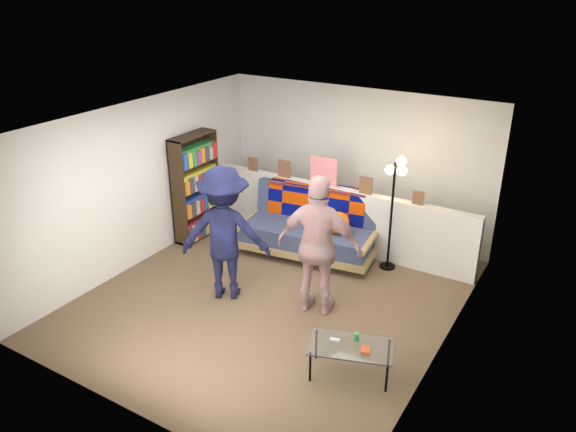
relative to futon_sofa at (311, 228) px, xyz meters
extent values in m
plane|color=brown|center=(0.20, -1.42, -0.41)|extent=(5.00, 5.00, 0.00)
cube|color=silver|center=(0.20, 1.08, 0.79)|extent=(4.50, 0.10, 2.40)
cube|color=silver|center=(-2.05, -1.42, 0.79)|extent=(0.10, 5.00, 2.40)
cube|color=silver|center=(2.45, -1.42, 0.79)|extent=(0.10, 5.00, 2.40)
cube|color=white|center=(0.20, -1.42, 1.99)|extent=(4.50, 5.00, 0.10)
cube|color=silver|center=(0.20, 0.38, 0.09)|extent=(4.45, 0.15, 1.00)
cube|color=brown|center=(-1.30, 0.36, 0.70)|extent=(0.18, 0.02, 0.22)
cube|color=brown|center=(-0.70, 0.36, 0.73)|extent=(0.22, 0.02, 0.28)
cube|color=silver|center=(0.00, 0.36, 0.81)|extent=(0.45, 0.02, 0.45)
cube|color=brown|center=(0.70, 0.36, 0.72)|extent=(0.20, 0.02, 0.26)
cube|color=brown|center=(1.50, 0.36, 0.69)|extent=(0.16, 0.02, 0.20)
cube|color=#A3844F|center=(-0.01, -0.07, -0.25)|extent=(2.17, 1.18, 0.11)
cube|color=#364261|center=(0.00, -0.13, -0.06)|extent=(2.04, 1.01, 0.26)
cube|color=#364261|center=(-0.06, 0.28, 0.26)|extent=(1.98, 0.51, 0.62)
cylinder|color=#A3844F|center=(-0.98, -0.20, 0.02)|extent=(0.22, 0.93, 0.10)
cylinder|color=#A3844F|center=(0.96, 0.05, 0.02)|extent=(0.22, 0.93, 0.10)
cube|color=#040E65|center=(-0.04, 0.19, 0.26)|extent=(1.58, 0.31, 0.56)
cube|color=#040E65|center=(-0.06, 0.33, 0.57)|extent=(1.60, 0.47, 0.03)
sphere|color=#F05115|center=(0.48, -0.06, 0.23)|extent=(0.33, 0.33, 0.33)
cube|color=black|center=(-2.01, -0.43, 0.44)|extent=(0.02, 0.86, 1.71)
cube|color=black|center=(-1.88, -0.85, 0.44)|extent=(0.29, 0.02, 1.71)
cube|color=black|center=(-1.88, -0.01, 0.44)|extent=(0.29, 0.02, 1.71)
cube|color=black|center=(-1.88, -0.43, 1.29)|extent=(0.29, 0.86, 0.02)
cube|color=black|center=(-1.88, -0.43, -0.39)|extent=(0.29, 0.86, 0.04)
cube|color=black|center=(-1.88, -0.43, 0.04)|extent=(0.29, 0.82, 0.02)
cube|color=black|center=(-1.88, -0.43, 0.44)|extent=(0.29, 0.82, 0.02)
cube|color=black|center=(-1.88, -0.43, 0.84)|extent=(0.29, 0.82, 0.02)
cube|color=#B02335|center=(-1.86, -0.43, -0.22)|extent=(0.21, 0.80, 0.29)
cube|color=#23439B|center=(-1.86, -0.43, 0.20)|extent=(0.21, 0.80, 0.27)
cube|color=gold|center=(-1.86, -0.43, 0.60)|extent=(0.21, 0.80, 0.29)
cube|color=#308540|center=(-1.86, -0.43, 1.00)|extent=(0.21, 0.80, 0.27)
cylinder|color=black|center=(1.43, -2.60, -0.23)|extent=(0.03, 0.03, 0.36)
cylinder|color=black|center=(2.19, -2.34, -0.23)|extent=(0.03, 0.03, 0.36)
cylinder|color=black|center=(1.30, -2.23, -0.23)|extent=(0.03, 0.03, 0.36)
cylinder|color=black|center=(2.06, -1.97, -0.23)|extent=(0.03, 0.03, 0.36)
cube|color=silver|center=(1.75, -2.29, -0.05)|extent=(1.00, 0.75, 0.02)
cube|color=beige|center=(1.57, -2.30, -0.03)|extent=(0.12, 0.08, 0.03)
cube|color=#C74C23|center=(1.92, -2.30, -0.02)|extent=(0.12, 0.15, 0.04)
cylinder|color=#398A41|center=(1.76, -2.17, 0.01)|extent=(0.08, 0.08, 0.09)
cylinder|color=black|center=(1.20, 0.17, -0.40)|extent=(0.28, 0.28, 0.03)
cylinder|color=black|center=(1.20, 0.17, 0.40)|extent=(0.04, 0.04, 1.62)
sphere|color=#FFC672|center=(1.10, 0.24, 1.07)|extent=(0.13, 0.13, 0.13)
sphere|color=#FFC672|center=(1.32, 0.11, 1.13)|extent=(0.13, 0.13, 0.13)
sphere|color=#FFC672|center=(1.25, 0.27, 1.21)|extent=(0.13, 0.13, 0.13)
imported|color=black|center=(-0.38, -1.64, 0.49)|extent=(1.35, 1.13, 1.81)
imported|color=pink|center=(0.85, -1.36, 0.50)|extent=(1.14, 0.63, 1.83)
camera|label=1|loc=(3.70, -6.82, 3.63)|focal=35.00mm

